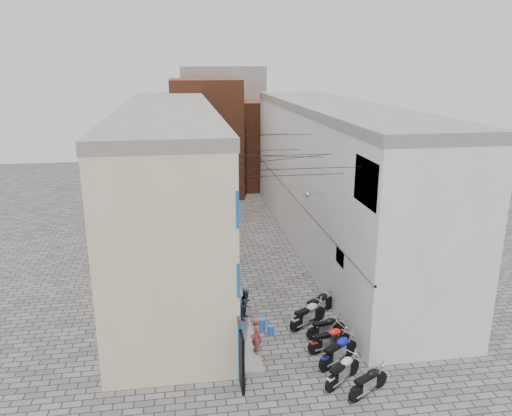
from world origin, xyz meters
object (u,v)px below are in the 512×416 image
motorcycle_b (343,369)px  motorcycle_c (339,349)px  motorcycle_g (319,303)px  red_crate (256,339)px  motorcycle_a (369,380)px  motorcycle_f (308,313)px  person_b (246,304)px  water_jug_far (261,324)px  motorcycle_d (330,338)px  person_a (257,335)px  motorcycle_e (326,326)px  water_jug_near (271,330)px

motorcycle_b → motorcycle_c: (0.23, 1.23, 0.05)m
motorcycle_g → red_crate: 3.85m
motorcycle_c → red_crate: motorcycle_c is taller
motorcycle_a → motorcycle_c: 2.05m
motorcycle_f → red_crate: 2.74m
motorcycle_c → motorcycle_g: (0.34, 3.96, -0.03)m
person_b → water_jug_far: size_ratio=2.46×
water_jug_far → person_b: bearing=128.3°
motorcycle_g → red_crate: size_ratio=4.92×
motorcycle_b → motorcycle_d: motorcycle_b is taller
person_b → motorcycle_f: bearing=-71.6°
motorcycle_a → person_a: bearing=-157.4°
motorcycle_b → motorcycle_f: size_ratio=0.93×
motorcycle_c → red_crate: (-2.95, 2.04, -0.49)m
motorcycle_b → motorcycle_g: motorcycle_g is taller
motorcycle_b → motorcycle_d: size_ratio=1.00×
motorcycle_b → water_jug_far: motorcycle_b is taller
motorcycle_g → person_b: size_ratio=1.48×
motorcycle_d → motorcycle_a: bearing=-3.5°
motorcycle_e → water_jug_far: size_ratio=3.19×
motorcycle_a → motorcycle_c: bearing=164.1°
person_b → red_crate: person_b is taller
motorcycle_c → motorcycle_g: size_ratio=1.05×
motorcycle_e → water_jug_near: bearing=-113.6°
motorcycle_e → person_b: person_b is taller
motorcycle_c → person_b: person_b is taller
motorcycle_d → red_crate: bearing=-124.9°
red_crate → motorcycle_a: bearing=-49.8°
motorcycle_d → motorcycle_e: 1.05m
water_jug_far → water_jug_near: bearing=-54.5°
motorcycle_b → water_jug_far: bearing=172.6°
motorcycle_b → motorcycle_e: motorcycle_b is taller
motorcycle_a → water_jug_near: bearing=-178.0°
motorcycle_a → motorcycle_f: (-0.90, 5.01, 0.06)m
motorcycle_a → person_b: person_b is taller
motorcycle_c → motorcycle_d: (-0.06, 0.92, -0.05)m
motorcycle_f → person_b: 2.78m
motorcycle_g → motorcycle_b: bearing=-39.4°
motorcycle_d → person_b: person_b is taller
motorcycle_b → person_b: (-2.90, 4.89, 0.37)m
person_a → water_jug_near: 2.03m
motorcycle_d → motorcycle_g: motorcycle_g is taller
motorcycle_c → motorcycle_e: bearing=144.2°
person_a → water_jug_far: size_ratio=2.75×
motorcycle_a → water_jug_near: motorcycle_a is taller
motorcycle_c → motorcycle_f: 3.04m
motorcycle_b → water_jug_near: bearing=171.7°
motorcycle_e → motorcycle_f: bearing=-164.4°
motorcycle_f → water_jug_near: size_ratio=4.84×
water_jug_far → motorcycle_d: bearing=-39.0°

